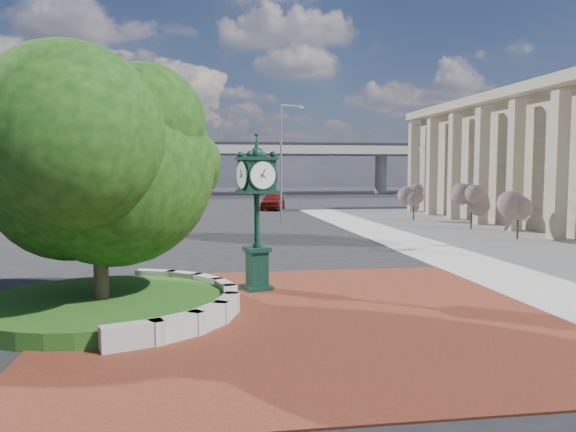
{
  "coord_description": "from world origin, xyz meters",
  "views": [
    {
      "loc": [
        -2.48,
        -14.3,
        3.58
      ],
      "look_at": [
        -0.07,
        1.5,
        2.27
      ],
      "focal_mm": 35.0,
      "sensor_mm": 36.0,
      "label": 1
    }
  ],
  "objects_px": {
    "parked_car": "(273,201)",
    "street_lamp_far": "(204,154)",
    "post_clock": "(257,206)",
    "street_lamp_near": "(283,153)"
  },
  "relations": [
    {
      "from": "parked_car",
      "to": "street_lamp_far",
      "type": "xyz_separation_m",
      "value": [
        -6.09,
        7.15,
        4.45
      ]
    },
    {
      "from": "post_clock",
      "to": "street_lamp_near",
      "type": "height_order",
      "value": "street_lamp_near"
    },
    {
      "from": "street_lamp_near",
      "to": "parked_car",
      "type": "bearing_deg",
      "value": 86.67
    },
    {
      "from": "street_lamp_near",
      "to": "street_lamp_far",
      "type": "distance_m",
      "value": 19.26
    },
    {
      "from": "parked_car",
      "to": "street_lamp_far",
      "type": "bearing_deg",
      "value": 145.35
    },
    {
      "from": "parked_car",
      "to": "street_lamp_far",
      "type": "distance_m",
      "value": 10.39
    },
    {
      "from": "street_lamp_near",
      "to": "street_lamp_far",
      "type": "bearing_deg",
      "value": 106.39
    },
    {
      "from": "parked_car",
      "to": "street_lamp_near",
      "type": "height_order",
      "value": "street_lamp_near"
    },
    {
      "from": "parked_car",
      "to": "post_clock",
      "type": "bearing_deg",
      "value": -83.01
    },
    {
      "from": "post_clock",
      "to": "street_lamp_near",
      "type": "relative_size",
      "value": 0.56
    }
  ]
}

